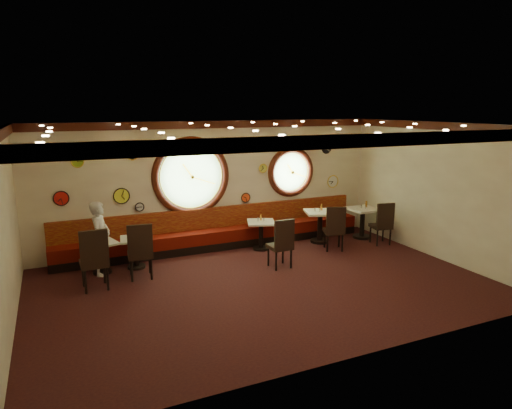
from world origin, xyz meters
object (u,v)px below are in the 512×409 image
object	(u,v)px
condiment_e_pepper	(365,207)
condiment_a_bottle	(103,238)
condiment_c_pepper	(264,219)
condiment_b_pepper	(135,236)
table_e	(362,219)
table_a	(101,254)
condiment_b_bottle	(136,232)
table_b	(136,249)
condiment_d_salt	(315,210)
condiment_c_bottle	(261,217)
chair_d	(335,226)
table_c	(261,232)
chair_b	(140,248)
chair_a	(94,256)
condiment_d_bottle	(321,207)
condiment_d_pepper	(320,210)
waiter	(101,238)
condiment_e_salt	(361,206)
condiment_c_salt	(258,219)
condiment_b_salt	(131,235)
condiment_a_pepper	(101,241)
condiment_e_bottle	(366,204)
table_d	(320,223)
chair_e	(383,221)
condiment_a_salt	(98,240)

from	to	relation	value
condiment_e_pepper	condiment_a_bottle	bearing A→B (deg)	178.28
condiment_c_pepper	condiment_b_pepper	bearing A→B (deg)	-178.60
condiment_a_bottle	table_e	bearing A→B (deg)	-1.11
table_a	condiment_b_bottle	world-z (taller)	condiment_b_bottle
table_b	condiment_d_salt	world-z (taller)	condiment_d_salt
condiment_c_pepper	condiment_c_bottle	xyz separation A→B (m)	(-0.03, 0.11, 0.03)
chair_d	condiment_c_bottle	bearing A→B (deg)	170.14
table_c	condiment_a_bottle	size ratio (longest dim) A/B	5.95
chair_b	condiment_e_pepper	size ratio (longest dim) A/B	8.78
chair_a	condiment_d_bottle	bearing A→B (deg)	8.76
table_c	condiment_e_pepper	distance (m)	3.03
table_a	condiment_d_pepper	xyz separation A→B (m)	(5.50, 0.00, 0.45)
table_c	condiment_e_pepper	size ratio (longest dim) A/B	10.00
table_c	condiment_b_pepper	size ratio (longest dim) A/B	8.05
waiter	condiment_e_salt	bearing A→B (deg)	-66.13
table_e	condiment_c_salt	world-z (taller)	table_e
condiment_b_salt	condiment_a_pepper	xyz separation A→B (m)	(-0.65, -0.18, 0.01)
condiment_c_bottle	condiment_d_bottle	xyz separation A→B (m)	(1.73, -0.09, 0.13)
chair_a	condiment_e_pepper	size ratio (longest dim) A/B	9.12
chair_a	condiment_d_salt	distance (m)	5.71
waiter	condiment_d_bottle	bearing A→B (deg)	-64.08
table_a	table_e	xyz separation A→B (m)	(6.82, -0.09, 0.09)
condiment_b_salt	condiment_d_bottle	distance (m)	4.97
chair_b	condiment_a_bottle	distance (m)	0.99
condiment_b_salt	waiter	xyz separation A→B (m)	(-0.65, -0.17, 0.06)
condiment_b_pepper	chair_d	bearing A→B (deg)	-9.27
chair_a	waiter	distance (m)	0.91
table_a	chair_a	world-z (taller)	chair_a
condiment_e_pepper	condiment_d_salt	bearing A→B (deg)	170.04
table_b	condiment_b_pepper	distance (m)	0.31
table_e	condiment_a_bottle	xyz separation A→B (m)	(-6.75, 0.13, 0.24)
condiment_e_pepper	waiter	bearing A→B (deg)	179.18
table_e	condiment_e_salt	xyz separation A→B (m)	(-0.04, 0.01, 0.36)
condiment_d_bottle	condiment_c_pepper	bearing A→B (deg)	-179.35
condiment_c_bottle	condiment_e_bottle	xyz separation A→B (m)	(3.08, -0.23, 0.12)
table_b	table_d	distance (m)	4.80
chair_e	waiter	size ratio (longest dim) A/B	0.44
table_b	chair_a	world-z (taller)	chair_a
condiment_e_salt	condiment_a_salt	bearing A→B (deg)	179.40
chair_b	condiment_a_pepper	world-z (taller)	chair_b
chair_b	chair_d	world-z (taller)	chair_b
condiment_d_salt	condiment_b_bottle	xyz separation A→B (m)	(-4.61, 0.06, -0.11)
condiment_b_salt	condiment_a_bottle	xyz separation A→B (m)	(-0.59, -0.07, 0.02)
condiment_e_pepper	waiter	size ratio (longest dim) A/B	0.05
table_e	chair_a	world-z (taller)	chair_a
condiment_b_pepper	condiment_c_bottle	xyz separation A→B (m)	(3.16, 0.19, 0.06)
condiment_e_pepper	waiter	world-z (taller)	waiter
chair_a	condiment_e_salt	bearing A→B (deg)	5.45
condiment_b_pepper	condiment_c_pepper	size ratio (longest dim) A/B	1.16
chair_a	condiment_b_salt	world-z (taller)	chair_a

